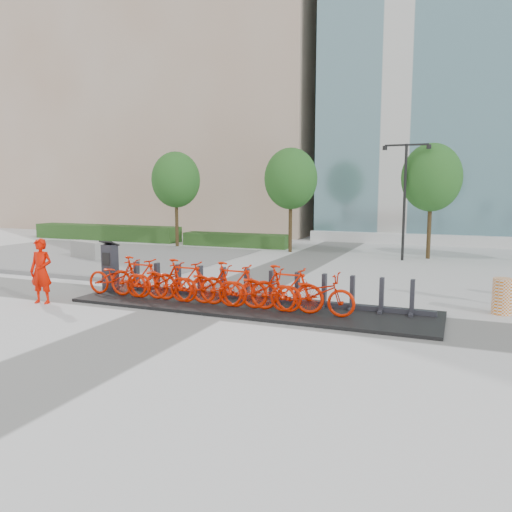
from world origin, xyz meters
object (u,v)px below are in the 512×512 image
at_px(jersey_barrier, 88,250).
at_px(construction_barrel, 502,296).
at_px(bike_0, 118,277).
at_px(worker_red, 41,271).
at_px(kiosk, 110,266).

bearing_deg(jersey_barrier, construction_barrel, 2.38).
bearing_deg(jersey_barrier, bike_0, -27.21).
xyz_separation_m(worker_red, construction_barrel, (11.44, 3.40, -0.43)).
distance_m(kiosk, construction_barrel, 10.75).
height_order(bike_0, worker_red, worker_red).
height_order(kiosk, jersey_barrier, kiosk).
xyz_separation_m(bike_0, worker_red, (-1.49, -1.30, 0.28)).
bearing_deg(kiosk, worker_red, -109.68).
bearing_deg(construction_barrel, kiosk, -171.71).
distance_m(bike_0, construction_barrel, 10.16).
bearing_deg(kiosk, bike_0, -34.92).
relative_size(kiosk, jersey_barrier, 0.75).
height_order(worker_red, construction_barrel, worker_red).
relative_size(kiosk, worker_red, 0.85).
height_order(kiosk, worker_red, worker_red).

